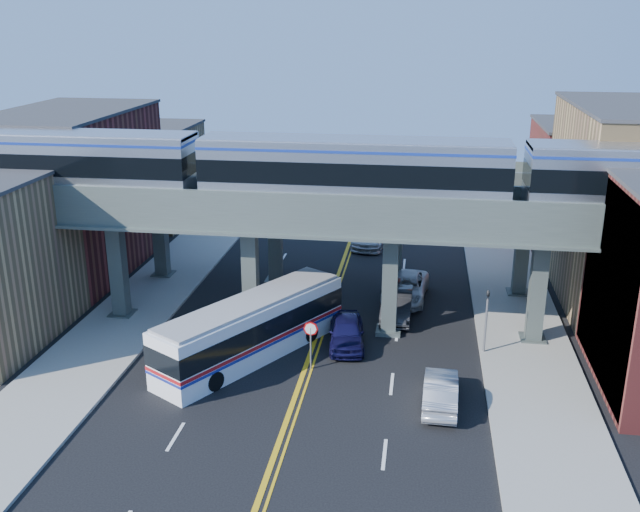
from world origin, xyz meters
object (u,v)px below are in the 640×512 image
object	(u,v)px
car_lane_c	(405,287)
car_lane_d	(372,234)
car_parked_curb	(441,391)
traffic_signal	(487,315)
car_lane_b	(397,304)
stop_sign	(311,338)
transit_bus	(252,329)
car_lane_a	(347,332)
transit_train	(354,169)

from	to	relation	value
car_lane_c	car_lane_d	xyz separation A→B (m)	(-2.97, 11.10, 0.08)
car_lane_d	car_parked_curb	world-z (taller)	car_lane_d
traffic_signal	car_lane_b	world-z (taller)	traffic_signal
stop_sign	transit_bus	world-z (taller)	transit_bus
car_lane_a	car_lane_c	distance (m)	7.80
car_lane_c	car_parked_curb	bearing A→B (deg)	-75.95
transit_train	car_lane_d	distance (m)	18.45
traffic_signal	car_lane_c	distance (m)	8.63
transit_train	traffic_signal	bearing A→B (deg)	-15.24
transit_train	car_lane_d	xyz separation A→B (m)	(-0.06, 16.34, -8.55)
transit_train	car_parked_curb	size ratio (longest dim) A/B	11.39
transit_train	car_lane_c	distance (m)	10.51
car_lane_a	car_lane_b	bearing A→B (deg)	52.59
transit_bus	car_parked_curb	size ratio (longest dim) A/B	2.58
car_parked_curb	stop_sign	bearing A→B (deg)	-20.49
traffic_signal	car_lane_d	xyz separation A→B (m)	(-7.40, 18.34, -1.44)
car_lane_d	car_parked_curb	bearing A→B (deg)	-70.52
car_lane_a	car_lane_c	world-z (taller)	car_lane_a
transit_train	car_lane_b	world-z (taller)	transit_train
transit_train	car_lane_a	bearing A→B (deg)	-91.66
transit_train	transit_bus	bearing A→B (deg)	-140.40
stop_sign	car_parked_curb	bearing A→B (deg)	-22.37
traffic_signal	car_lane_d	distance (m)	19.83
car_lane_b	traffic_signal	bearing A→B (deg)	-41.14
transit_bus	car_parked_curb	world-z (taller)	transit_bus
car_lane_c	car_parked_curb	world-z (taller)	car_lane_c
transit_bus	car_lane_c	bearing A→B (deg)	-8.51
transit_bus	car_lane_b	size ratio (longest dim) A/B	2.29
transit_bus	car_lane_c	size ratio (longest dim) A/B	2.04
transit_bus	car_lane_d	xyz separation A→B (m)	(4.79, 20.35, -0.71)
stop_sign	car_lane_c	xyz separation A→B (m)	(4.47, 10.25, -0.98)
transit_train	car_parked_curb	bearing A→B (deg)	-57.15
transit_train	traffic_signal	world-z (taller)	transit_train
transit_train	car_parked_curb	xyz separation A→B (m)	(4.96, -7.68, -8.68)
transit_train	transit_bus	size ratio (longest dim) A/B	4.41
stop_sign	car_lane_b	xyz separation A→B (m)	(4.06, 7.34, -0.93)
stop_sign	transit_bus	xyz separation A→B (m)	(-3.29, 0.99, -0.19)
transit_bus	car_lane_b	world-z (taller)	transit_bus
stop_sign	car_lane_c	size ratio (longest dim) A/B	0.47
traffic_signal	transit_bus	xyz separation A→B (m)	(-12.19, -2.01, -0.73)
traffic_signal	car_lane_c	xyz separation A→B (m)	(-4.43, 7.25, -1.52)
transit_bus	car_lane_a	world-z (taller)	transit_bus
transit_train	car_lane_c	world-z (taller)	transit_train
car_lane_a	car_parked_curb	size ratio (longest dim) A/B	1.05
traffic_signal	car_lane_b	xyz separation A→B (m)	(-4.84, 4.34, -1.47)
car_lane_c	transit_train	bearing A→B (deg)	-113.99
car_lane_d	car_lane_a	bearing A→B (deg)	-82.31
transit_train	stop_sign	size ratio (longest dim) A/B	19.32
car_lane_d	car_parked_curb	size ratio (longest dim) A/B	1.33
stop_sign	traffic_signal	world-z (taller)	traffic_signal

